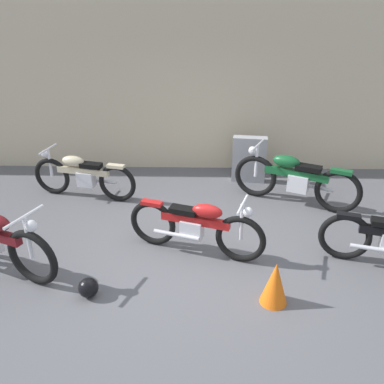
{
  "coord_description": "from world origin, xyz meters",
  "views": [
    {
      "loc": [
        0.12,
        -4.61,
        3.27
      ],
      "look_at": [
        -0.02,
        0.97,
        0.55
      ],
      "focal_mm": 38.16,
      "sensor_mm": 36.0,
      "label": 1
    }
  ],
  "objects_px": {
    "motorcycle_red": "(196,226)",
    "motorcycle_green": "(295,179)",
    "stone_marker": "(249,159)",
    "motorcycle_cream": "(83,175)",
    "helmet": "(88,288)",
    "traffic_cone": "(275,283)"
  },
  "relations": [
    {
      "from": "motorcycle_green",
      "to": "traffic_cone",
      "type": "bearing_deg",
      "value": 99.24
    },
    {
      "from": "stone_marker",
      "to": "motorcycle_green",
      "type": "distance_m",
      "value": 1.16
    },
    {
      "from": "helmet",
      "to": "motorcycle_green",
      "type": "bearing_deg",
      "value": 40.42
    },
    {
      "from": "stone_marker",
      "to": "traffic_cone",
      "type": "relative_size",
      "value": 1.6
    },
    {
      "from": "stone_marker",
      "to": "motorcycle_red",
      "type": "distance_m",
      "value": 2.65
    },
    {
      "from": "stone_marker",
      "to": "motorcycle_green",
      "type": "bearing_deg",
      "value": -54.72
    },
    {
      "from": "traffic_cone",
      "to": "motorcycle_red",
      "type": "distance_m",
      "value": 1.37
    },
    {
      "from": "motorcycle_cream",
      "to": "motorcycle_red",
      "type": "bearing_deg",
      "value": 152.57
    },
    {
      "from": "stone_marker",
      "to": "motorcycle_cream",
      "type": "bearing_deg",
      "value": -165.31
    },
    {
      "from": "traffic_cone",
      "to": "motorcycle_red",
      "type": "relative_size",
      "value": 0.29
    },
    {
      "from": "stone_marker",
      "to": "traffic_cone",
      "type": "distance_m",
      "value": 3.48
    },
    {
      "from": "stone_marker",
      "to": "motorcycle_green",
      "type": "relative_size",
      "value": 0.44
    },
    {
      "from": "traffic_cone",
      "to": "motorcycle_red",
      "type": "xyz_separation_m",
      "value": [
        -0.92,
        1.01,
        0.15
      ]
    },
    {
      "from": "stone_marker",
      "to": "traffic_cone",
      "type": "height_order",
      "value": "stone_marker"
    },
    {
      "from": "motorcycle_green",
      "to": "stone_marker",
      "type": "bearing_deg",
      "value": -29.75
    },
    {
      "from": "helmet",
      "to": "motorcycle_cream",
      "type": "distance_m",
      "value": 2.75
    },
    {
      "from": "traffic_cone",
      "to": "motorcycle_green",
      "type": "distance_m",
      "value": 2.63
    },
    {
      "from": "helmet",
      "to": "traffic_cone",
      "type": "bearing_deg",
      "value": -1.46
    },
    {
      "from": "motorcycle_red",
      "to": "motorcycle_green",
      "type": "height_order",
      "value": "motorcycle_green"
    },
    {
      "from": "traffic_cone",
      "to": "motorcycle_green",
      "type": "relative_size",
      "value": 0.28
    },
    {
      "from": "helmet",
      "to": "motorcycle_cream",
      "type": "xyz_separation_m",
      "value": [
        -0.74,
        2.64,
        0.3
      ]
    },
    {
      "from": "traffic_cone",
      "to": "motorcycle_green",
      "type": "xyz_separation_m",
      "value": [
        0.71,
        2.53,
        0.19
      ]
    }
  ]
}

